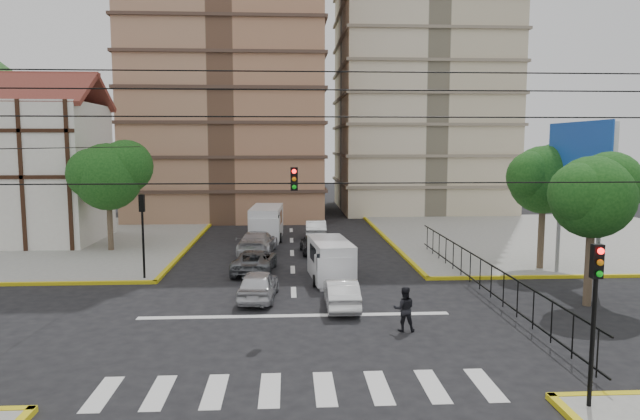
{
  "coord_description": "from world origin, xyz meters",
  "views": [
    {
      "loc": [
        -0.24,
        -21.96,
        7.14
      ],
      "look_at": [
        1.28,
        5.05,
        4.0
      ],
      "focal_mm": 32.0,
      "sensor_mm": 36.0,
      "label": 1
    }
  ],
  "objects": [
    {
      "name": "crosswalk_stripes",
      "position": [
        0.0,
        -6.0,
        0.01
      ],
      "size": [
        12.0,
        2.4,
        0.01
      ],
      "primitive_type": "cube",
      "color": "silver",
      "rests_on": "ground"
    },
    {
      "name": "traffic_light_hanging",
      "position": [
        0.0,
        -2.04,
        5.9
      ],
      "size": [
        18.0,
        9.12,
        0.92
      ],
      "color": "black",
      "rests_on": "ground"
    },
    {
      "name": "traffic_light_nw",
      "position": [
        -7.8,
        7.8,
        3.11
      ],
      "size": [
        0.28,
        0.22,
        4.4
      ],
      "color": "black",
      "rests_on": "ground"
    },
    {
      "name": "car_silver_front_left",
      "position": [
        -1.64,
        3.82,
        0.7
      ],
      "size": [
        1.96,
        4.22,
        1.4
      ],
      "primitive_type": "imported",
      "rotation": [
        0.0,
        0.0,
        3.07
      ],
      "color": "silver",
      "rests_on": "ground"
    },
    {
      "name": "ground",
      "position": [
        0.0,
        0.0,
        0.0
      ],
      "size": [
        160.0,
        160.0,
        0.0
      ],
      "primitive_type": "plane",
      "color": "black",
      "rests_on": "ground"
    },
    {
      "name": "car_grey_mid_left",
      "position": [
        -2.12,
        9.42,
        0.65
      ],
      "size": [
        2.53,
        4.84,
        1.3
      ],
      "primitive_type": "imported",
      "rotation": [
        0.0,
        0.0,
        3.06
      ],
      "color": "slate",
      "rests_on": "ground"
    },
    {
      "name": "sidewalk_nw",
      "position": [
        -20.0,
        20.0,
        0.07
      ],
      "size": [
        26.0,
        26.0,
        0.15
      ],
      "primitive_type": "cube",
      "color": "gray",
      "rests_on": "ground"
    },
    {
      "name": "car_white_front_right",
      "position": [
        2.06,
        2.26,
        0.65
      ],
      "size": [
        1.37,
        3.92,
        1.29
      ],
      "primitive_type": "imported",
      "rotation": [
        0.0,
        0.0,
        3.14
      ],
      "color": "white",
      "rests_on": "ground"
    },
    {
      "name": "car_darkgrey_mid_right",
      "position": [
        1.38,
        14.71,
        0.66
      ],
      "size": [
        1.79,
        3.98,
        1.33
      ],
      "primitive_type": "imported",
      "rotation": [
        0.0,
        0.0,
        3.2
      ],
      "color": "#242427",
      "rests_on": "ground"
    },
    {
      "name": "billboard",
      "position": [
        14.45,
        6.0,
        6.0
      ],
      "size": [
        0.36,
        6.2,
        8.1
      ],
      "color": "slate",
      "rests_on": "ground"
    },
    {
      "name": "stop_line",
      "position": [
        0.0,
        1.2,
        0.01
      ],
      "size": [
        13.0,
        0.4,
        0.01
      ],
      "primitive_type": "cube",
      "color": "silver",
      "rests_on": "ground"
    },
    {
      "name": "tree_park_a",
      "position": [
        13.08,
        2.01,
        5.01
      ],
      "size": [
        4.41,
        3.6,
        6.83
      ],
      "color": "#473828",
      "rests_on": "ground"
    },
    {
      "name": "sidewalk_ne",
      "position": [
        20.0,
        20.0,
        0.07
      ],
      "size": [
        26.0,
        26.0,
        0.15
      ],
      "primitive_type": "cube",
      "color": "gray",
      "rests_on": "ground"
    },
    {
      "name": "tree_park_c",
      "position": [
        14.09,
        9.01,
        5.34
      ],
      "size": [
        4.65,
        3.8,
        7.25
      ],
      "color": "#473828",
      "rests_on": "ground"
    },
    {
      "name": "park_fence",
      "position": [
        9.0,
        4.5,
        0.0
      ],
      "size": [
        0.1,
        22.5,
        1.66
      ],
      "primitive_type": null,
      "color": "black",
      "rests_on": "ground"
    },
    {
      "name": "van_right_lane",
      "position": [
        1.97,
        7.16,
        1.03
      ],
      "size": [
        2.3,
        4.86,
        2.12
      ],
      "rotation": [
        0.0,
        0.0,
        0.1
      ],
      "color": "silver",
      "rests_on": "ground"
    },
    {
      "name": "traffic_light_se",
      "position": [
        7.8,
        -7.8,
        3.11
      ],
      "size": [
        0.28,
        0.22,
        4.4
      ],
      "color": "black",
      "rests_on": "ground"
    },
    {
      "name": "tree_tudor",
      "position": [
        -11.9,
        16.01,
        5.22
      ],
      "size": [
        5.39,
        4.4,
        7.43
      ],
      "color": "#473828",
      "rests_on": "ground"
    },
    {
      "name": "pedestrian_crosswalk",
      "position": [
        4.17,
        -0.97,
        0.87
      ],
      "size": [
        0.89,
        0.72,
        1.73
      ],
      "primitive_type": "imported",
      "rotation": [
        0.0,
        0.0,
        3.06
      ],
      "color": "black",
      "rests_on": "ground"
    },
    {
      "name": "car_white_rear_right",
      "position": [
        1.85,
        20.75,
        0.71
      ],
      "size": [
        1.62,
        4.34,
        1.42
      ],
      "primitive_type": "imported",
      "rotation": [
        0.0,
        0.0,
        3.11
      ],
      "color": "white",
      "rests_on": "ground"
    },
    {
      "name": "car_silver_rear_left",
      "position": [
        -2.26,
        14.88,
        0.76
      ],
      "size": [
        2.7,
        5.44,
        1.52
      ],
      "primitive_type": "imported",
      "rotation": [
        0.0,
        0.0,
        3.03
      ],
      "color": "silver",
      "rests_on": "ground"
    },
    {
      "name": "tudor_building",
      "position": [
        -19.0,
        20.0,
        5.25
      ],
      "size": [
        10.8,
        8.05,
        12.23
      ],
      "color": "silver",
      "rests_on": "ground"
    },
    {
      "name": "van_left_lane",
      "position": [
        -1.87,
        20.38,
        1.2
      ],
      "size": [
        2.45,
        5.58,
        2.46
      ],
      "rotation": [
        0.0,
        0.0,
        -0.06
      ],
      "color": "silver",
      "rests_on": "ground"
    }
  ]
}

